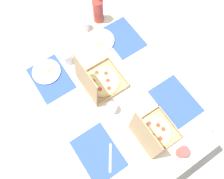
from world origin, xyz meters
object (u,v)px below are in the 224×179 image
(plate_near_left, at_px, (46,71))
(soda_bottle, at_px, (98,9))
(pizza_box_corner_left, at_px, (99,81))
(cup_clear_left, at_px, (112,108))
(pizza_box_center, at_px, (153,133))
(condiment_bowl, at_px, (209,126))
(plate_middle, at_px, (100,41))
(cup_clear_right, at_px, (85,25))
(cup_red, at_px, (182,152))
(cup_dark, at_px, (68,58))

(plate_near_left, xyz_separation_m, soda_bottle, (0.21, -0.62, 0.12))
(pizza_box_corner_left, height_order, cup_clear_left, pizza_box_corner_left)
(pizza_box_center, bearing_deg, condiment_bowl, -116.58)
(plate_middle, xyz_separation_m, soda_bottle, (0.20, -0.11, 0.12))
(pizza_box_center, xyz_separation_m, cup_clear_right, (1.04, -0.08, 0.00))
(cup_clear_right, bearing_deg, pizza_box_corner_left, 160.52)
(cup_red, bearing_deg, cup_clear_right, -0.11)
(plate_near_left, relative_size, soda_bottle, 0.69)
(plate_near_left, distance_m, cup_clear_right, 0.51)
(cup_dark, xyz_separation_m, cup_clear_left, (-0.54, -0.06, -0.01))
(cup_clear_right, bearing_deg, plate_middle, -169.13)
(plate_near_left, height_order, cup_dark, cup_dark)
(pizza_box_corner_left, relative_size, condiment_bowl, 4.01)
(plate_middle, xyz_separation_m, cup_clear_right, (0.18, 0.03, 0.04))
(pizza_box_corner_left, bearing_deg, cup_clear_right, -19.48)
(cup_clear_right, xyz_separation_m, condiment_bowl, (-1.23, -0.28, -0.03))
(pizza_box_corner_left, bearing_deg, cup_dark, 17.80)
(cup_clear_left, height_order, condiment_bowl, cup_clear_left)
(soda_bottle, relative_size, cup_dark, 2.99)
(cup_clear_left, bearing_deg, soda_bottle, -25.94)
(plate_middle, height_order, condiment_bowl, condiment_bowl)
(pizza_box_corner_left, relative_size, cup_red, 3.25)
(cup_red, xyz_separation_m, cup_dark, (1.06, 0.28, 0.00))
(pizza_box_center, xyz_separation_m, plate_middle, (0.86, -0.12, -0.04))
(plate_near_left, xyz_separation_m, cup_clear_right, (0.19, -0.47, 0.04))
(soda_bottle, height_order, cup_red, soda_bottle)
(plate_middle, distance_m, cup_red, 1.08)
(condiment_bowl, bearing_deg, cup_clear_left, 45.56)
(cup_red, height_order, cup_clear_right, cup_red)
(pizza_box_center, distance_m, cup_clear_right, 1.05)
(soda_bottle, xyz_separation_m, cup_red, (-1.27, 0.15, -0.08))
(cup_clear_left, bearing_deg, pizza_box_center, -156.47)
(cup_red, distance_m, cup_clear_right, 1.26)
(pizza_box_center, xyz_separation_m, condiment_bowl, (-0.18, -0.37, -0.03))
(pizza_box_center, bearing_deg, soda_bottle, -12.43)
(pizza_box_corner_left, bearing_deg, plate_middle, -32.97)
(pizza_box_center, relative_size, plate_middle, 1.30)
(plate_middle, distance_m, condiment_bowl, 1.08)
(pizza_box_corner_left, xyz_separation_m, condiment_bowl, (-0.72, -0.46, -0.03))
(pizza_box_corner_left, height_order, cup_dark, pizza_box_corner_left)
(pizza_box_center, height_order, cup_clear_right, pizza_box_center)
(plate_near_left, bearing_deg, cup_dark, -94.18)
(plate_near_left, height_order, cup_clear_right, cup_clear_right)
(cup_red, height_order, cup_dark, cup_dark)
(pizza_box_corner_left, xyz_separation_m, cup_dark, (0.31, 0.10, 0.00))
(pizza_box_corner_left, xyz_separation_m, cup_red, (-0.75, -0.18, 0.00))
(cup_dark, bearing_deg, plate_middle, -85.79)
(pizza_box_corner_left, bearing_deg, pizza_box_center, -169.92)
(cup_red, height_order, condiment_bowl, cup_red)
(soda_bottle, bearing_deg, cup_clear_right, 96.77)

